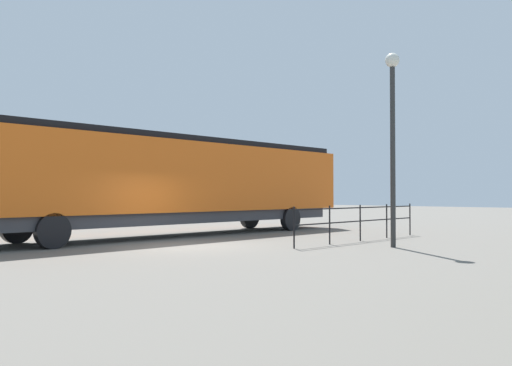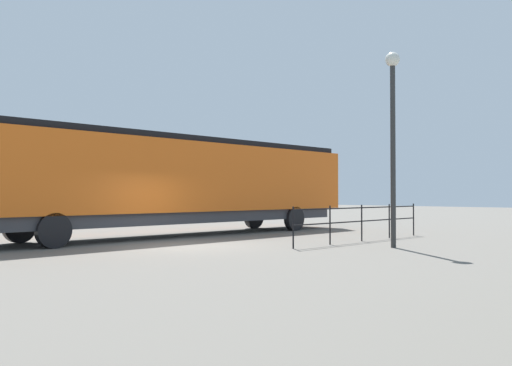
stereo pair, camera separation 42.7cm
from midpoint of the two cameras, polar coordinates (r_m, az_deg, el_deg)
name	(u,v)px [view 1 (the left image)]	position (r m, az deg, el deg)	size (l,w,h in m)	color
ground_plane	(185,246)	(17.59, -8.25, -6.63)	(120.00, 120.00, 0.00)	#666059
locomotive	(185,181)	(22.21, -8.03, 0.26)	(2.91, 17.86, 3.95)	orange
lamp_post	(393,118)	(17.66, 13.55, 6.64)	(0.45, 0.45, 6.15)	#2D2D2D
platform_fence	(360,218)	(19.67, 10.33, -3.63)	(0.05, 7.54, 1.29)	black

